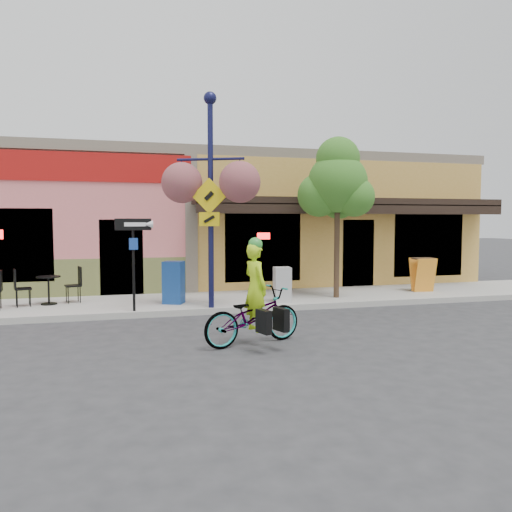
{
  "coord_description": "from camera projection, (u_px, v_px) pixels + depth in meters",
  "views": [
    {
      "loc": [
        -3.0,
        -11.26,
        2.25
      ],
      "look_at": [
        0.18,
        0.5,
        1.4
      ],
      "focal_mm": 35.0,
      "sensor_mm": 36.0,
      "label": 1
    }
  ],
  "objects": [
    {
      "name": "newspaper_box_blue",
      "position": [
        174.0,
        282.0,
        12.74
      ],
      "size": [
        0.62,
        0.59,
        1.08
      ],
      "primitive_type": null,
      "rotation": [
        0.0,
        0.0,
        -0.42
      ],
      "color": "navy",
      "rests_on": "sidewalk"
    },
    {
      "name": "bicycle",
      "position": [
        253.0,
        316.0,
        9.11
      ],
      "size": [
        2.09,
        1.23,
        1.04
      ],
      "primitive_type": "imported",
      "rotation": [
        0.0,
        0.0,
        1.86
      ],
      "color": "#8F2E0D",
      "rests_on": "ground"
    },
    {
      "name": "building",
      "position": [
        203.0,
        221.0,
        18.85
      ],
      "size": [
        18.2,
        8.2,
        4.5
      ],
      "primitive_type": null,
      "color": "#E26F71",
      "rests_on": "ground"
    },
    {
      "name": "sandwich_board",
      "position": [
        426.0,
        275.0,
        14.75
      ],
      "size": [
        0.65,
        0.5,
        1.02
      ],
      "primitive_type": null,
      "rotation": [
        0.0,
        0.0,
        -0.09
      ],
      "color": "orange",
      "rests_on": "sidewalk"
    },
    {
      "name": "cyclist_rider",
      "position": [
        255.0,
        301.0,
        9.1
      ],
      "size": [
        0.54,
        0.67,
        1.6
      ],
      "primitive_type": "imported",
      "rotation": [
        0.0,
        0.0,
        1.86
      ],
      "color": "#B4E818",
      "rests_on": "ground"
    },
    {
      "name": "ground",
      "position": [
        254.0,
        317.0,
        11.78
      ],
      "size": [
        90.0,
        90.0,
        0.0
      ],
      "primitive_type": "plane",
      "color": "#2D2D30",
      "rests_on": "ground"
    },
    {
      "name": "newspaper_box_grey",
      "position": [
        282.0,
        285.0,
        12.99
      ],
      "size": [
        0.46,
        0.42,
        0.91
      ],
      "primitive_type": null,
      "rotation": [
        0.0,
        0.0,
        -0.09
      ],
      "color": "#B2B2B2",
      "rests_on": "sidewalk"
    },
    {
      "name": "one_way_sign",
      "position": [
        134.0,
        265.0,
        11.61
      ],
      "size": [
        0.84,
        0.26,
        2.16
      ],
      "primitive_type": null,
      "rotation": [
        0.0,
        0.0,
        0.1
      ],
      "color": "black",
      "rests_on": "sidewalk"
    },
    {
      "name": "sidewalk",
      "position": [
        235.0,
        300.0,
        13.7
      ],
      "size": [
        24.0,
        3.0,
        0.15
      ],
      "primitive_type": "cube",
      "color": "#9E9B93",
      "rests_on": "ground"
    },
    {
      "name": "lamp_post",
      "position": [
        211.0,
        201.0,
        11.98
      ],
      "size": [
        1.78,
        1.29,
        5.18
      ],
      "primitive_type": null,
      "rotation": [
        0.0,
        0.0,
        -0.43
      ],
      "color": "#13153E",
      "rests_on": "sidewalk"
    },
    {
      "name": "cafe_set_right",
      "position": [
        49.0,
        286.0,
        12.57
      ],
      "size": [
        1.71,
        1.15,
        0.94
      ],
      "primitive_type": null,
      "rotation": [
        0.0,
        0.0,
        0.26
      ],
      "color": "black",
      "rests_on": "sidewalk"
    },
    {
      "name": "curb",
      "position": [
        248.0,
        309.0,
        12.31
      ],
      "size": [
        24.0,
        0.12,
        0.15
      ],
      "primitive_type": "cube",
      "color": "#A8A59E",
      "rests_on": "ground"
    },
    {
      "name": "street_tree",
      "position": [
        337.0,
        217.0,
        13.64
      ],
      "size": [
        2.11,
        2.11,
        4.44
      ],
      "primitive_type": null,
      "rotation": [
        0.0,
        0.0,
        -0.25
      ],
      "color": "#3D7A26",
      "rests_on": "sidewalk"
    }
  ]
}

